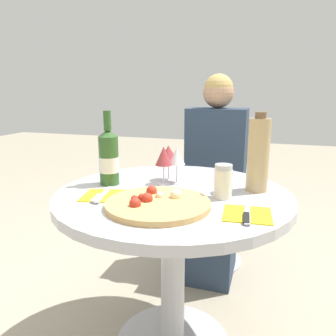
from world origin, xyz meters
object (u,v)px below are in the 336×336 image
object	(u,v)px
chair_behind_diner	(216,195)
wine_bottle	(109,157)
dining_table	(173,230)
tall_carafe	(258,155)
seated_diner	(213,187)
pizza_large	(158,203)

from	to	relation	value
chair_behind_diner	wine_bottle	distance (m)	0.96
dining_table	chair_behind_diner	bearing A→B (deg)	87.40
wine_bottle	tall_carafe	world-z (taller)	same
chair_behind_diner	seated_diner	xyz separation A→B (m)	(-0.00, -0.15, 0.09)
wine_bottle	tall_carafe	distance (m)	0.60
chair_behind_diner	dining_table	bearing A→B (deg)	87.40
dining_table	pizza_large	size ratio (longest dim) A/B	2.55
pizza_large	wine_bottle	xyz separation A→B (m)	(-0.29, 0.20, 0.10)
dining_table	wine_bottle	world-z (taller)	wine_bottle
pizza_large	tall_carafe	size ratio (longest dim) A/B	1.17
chair_behind_diner	tall_carafe	distance (m)	0.88
pizza_large	wine_bottle	bearing A→B (deg)	144.81
dining_table	tall_carafe	size ratio (longest dim) A/B	2.98
seated_diner	wine_bottle	distance (m)	0.81
chair_behind_diner	seated_diner	distance (m)	0.17
dining_table	tall_carafe	bearing A→B (deg)	20.50
chair_behind_diner	seated_diner	world-z (taller)	seated_diner
chair_behind_diner	tall_carafe	world-z (taller)	tall_carafe
pizza_large	tall_carafe	xyz separation A→B (m)	(0.31, 0.29, 0.13)
dining_table	tall_carafe	world-z (taller)	tall_carafe
chair_behind_diner	tall_carafe	xyz separation A→B (m)	(0.27, -0.73, 0.42)
pizza_large	tall_carafe	world-z (taller)	tall_carafe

